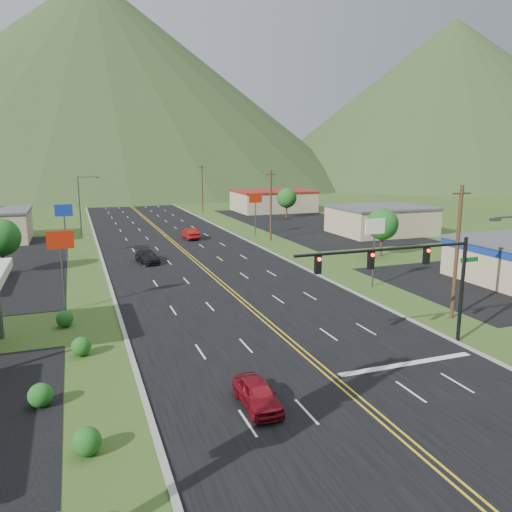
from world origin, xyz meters
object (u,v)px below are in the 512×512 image
object	(u,v)px
traffic_signal	(412,268)
car_dark_mid	(147,257)
car_red_far	(191,234)
car_red_near	(257,395)
streetlight_west	(81,201)

from	to	relation	value
traffic_signal	car_dark_mid	bearing A→B (deg)	110.45
car_red_far	car_red_near	bearing A→B (deg)	78.93
traffic_signal	car_red_near	world-z (taller)	traffic_signal
car_red_near	car_red_far	distance (m)	50.54
car_red_far	car_dark_mid	bearing A→B (deg)	58.19
streetlight_west	car_red_near	distance (m)	60.25
traffic_signal	streetlight_west	xyz separation A→B (m)	(-18.16, 56.00, -0.15)
traffic_signal	car_red_near	bearing A→B (deg)	-162.17
car_red_near	car_dark_mid	bearing A→B (deg)	89.96
car_red_near	traffic_signal	bearing A→B (deg)	17.30
car_dark_mid	car_red_far	size ratio (longest dim) A/B	1.02
traffic_signal	car_dark_mid	distance (m)	34.19
streetlight_west	car_red_far	bearing A→B (deg)	-33.87
streetlight_west	car_red_near	bearing A→B (deg)	-83.66
traffic_signal	streetlight_west	size ratio (longest dim) A/B	1.46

